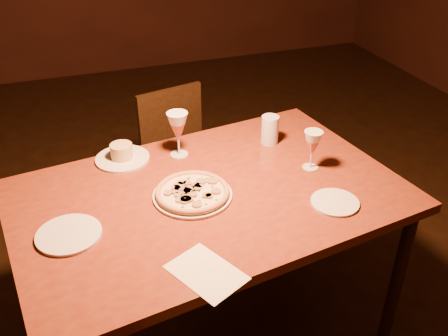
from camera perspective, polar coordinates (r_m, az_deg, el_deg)
name	(u,v)px	position (r m, az deg, el deg)	size (l,w,h in m)	color
floor	(203,318)	(2.53, -2.36, -16.79)	(7.00, 7.00, 0.00)	black
dining_table	(209,207)	(1.98, -1.67, -4.44)	(1.60, 1.16, 0.79)	brown
chair_far	(182,154)	(2.87, -4.85, 1.64)	(0.47, 0.47, 0.81)	black
pizza_plate	(192,193)	(1.91, -3.63, -2.81)	(0.30, 0.30, 0.03)	silver
ramekin_saucer	(122,155)	(2.18, -11.58, 1.49)	(0.23, 0.23, 0.07)	silver
wine_glass_far	(178,134)	(2.14, -5.26, 3.85)	(0.09, 0.09, 0.20)	#BD5E4E
wine_glass_right	(312,150)	(2.08, 10.03, 2.04)	(0.08, 0.08, 0.17)	#BD5E4E
water_tumbler	(270,130)	(2.26, 5.27, 4.37)	(0.08, 0.08, 0.13)	silver
side_plate_left	(69,234)	(1.80, -17.32, -7.27)	(0.22, 0.22, 0.01)	silver
side_plate_near	(335,202)	(1.92, 12.56, -3.86)	(0.18, 0.18, 0.01)	silver
menu_card	(206,273)	(1.59, -2.03, -11.86)	(0.16, 0.24, 0.00)	white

